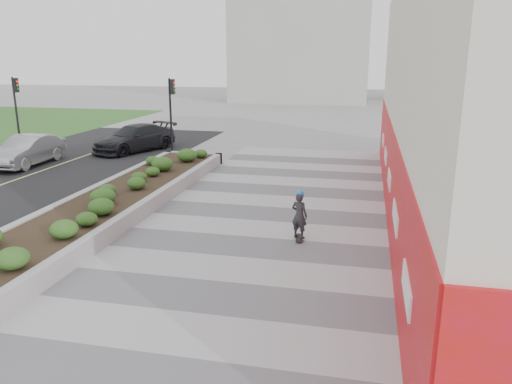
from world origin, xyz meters
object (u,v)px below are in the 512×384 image
traffic_signal_near (172,105)px  car_dark (134,138)px  skateboarder (299,215)px  traffic_signal_far (16,103)px  planter (108,202)px  car_silver (27,151)px

traffic_signal_near → car_dark: bearing=163.0°
car_dark → traffic_signal_near: bearing=6.8°
skateboarder → traffic_signal_far: bearing=138.2°
planter → skateboarder: (6.84, -1.13, 0.36)m
skateboarder → car_silver: size_ratio=0.34×
planter → car_silver: car_silver is taller
traffic_signal_near → car_dark: 3.46m
traffic_signal_near → car_silver: traffic_signal_near is taller
skateboarder → planter: bearing=160.9°
traffic_signal_near → traffic_signal_far: (-9.20, -0.50, 0.00)m
traffic_signal_near → car_silver: 7.64m
car_silver → car_dark: 5.96m
car_silver → traffic_signal_near: bearing=30.7°
traffic_signal_near → skateboarder: traffic_signal_near is taller
traffic_signal_near → planter: bearing=-80.7°
traffic_signal_near → car_silver: (-6.19, -4.00, -2.01)m
traffic_signal_near → traffic_signal_far: size_ratio=1.00×
traffic_signal_far → car_dark: size_ratio=0.81×
traffic_signal_far → skateboarder: size_ratio=2.73×
car_silver → car_dark: (3.49, 4.83, 0.01)m
car_dark → planter: bearing=-44.8°
traffic_signal_far → car_dark: 6.93m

